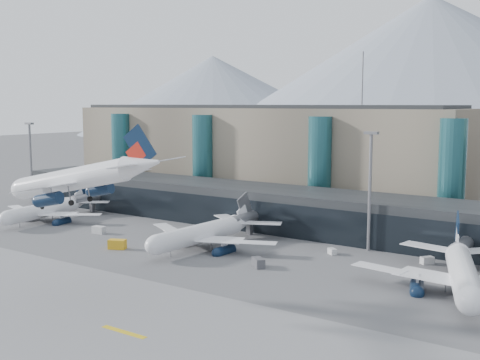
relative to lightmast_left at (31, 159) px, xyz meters
The scene contains 19 objects.
ground 92.91m from the lightmast_left, 29.36° to the right, with size 900.00×900.00×0.00m, color #515154.
runway_strip 101.03m from the lightmast_left, 36.87° to the right, with size 400.00×40.00×0.04m, color slate.
runway_markings 101.03m from the lightmast_left, 36.87° to the right, with size 128.00×1.00×0.02m.
concourse 81.54m from the lightmast_left, ahead, with size 170.00×27.00×10.00m.
terminal_main 71.07m from the lightmast_left, 39.29° to the left, with size 130.00×30.00×31.00m.
teal_towers 71.19m from the lightmast_left, 24.05° to the left, with size 116.40×19.40×46.00m.
lightmast_left is the anchor object (origin of this frame).
lightmast_mid 110.04m from the lightmast_left, ahead, with size 3.00×1.20×25.60m.
hero_jet 99.40m from the lightmast_left, 31.68° to the right, with size 32.07×32.16×10.43m.
jet_parked_left 30.18m from the lightmast_left, 26.41° to the right, with size 33.88×33.96×11.01m.
jet_parked_mid 80.73m from the lightmast_left, ahead, with size 36.90×36.13×11.90m.
jet_parked_right 134.46m from the lightmast_left, ahead, with size 36.92×38.95×12.51m.
veh_a 53.88m from the lightmast_left, 19.79° to the right, with size 3.14×1.77×1.77m, color #BEBEBE.
veh_b 73.70m from the lightmast_left, ahead, with size 2.26×1.39×1.30m, color gold.
veh_c 100.76m from the lightmast_left, 12.38° to the right, with size 3.25×1.71×1.80m, color #46464B.
veh_d 124.53m from the lightmast_left, ahead, with size 2.53×1.35×1.44m, color #BEBEBE.
veh_f 19.01m from the lightmast_left, 31.46° to the right, with size 3.84×2.03×2.15m, color #46464B.
veh_g 105.93m from the lightmast_left, ahead, with size 2.11×1.23×1.23m, color #BEBEBE.
veh_h 70.68m from the lightmast_left, 22.29° to the right, with size 3.74×1.97×2.06m, color gold.
Camera 1 is at (78.24, -71.96, 31.51)m, focal length 45.00 mm.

